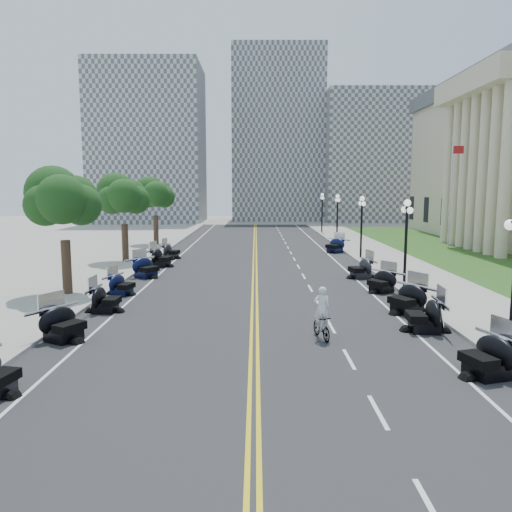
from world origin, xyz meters
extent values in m
plane|color=gray|center=(0.00, 0.00, 0.00)|extent=(160.00, 160.00, 0.00)
cube|color=#333335|center=(0.00, 10.00, 0.00)|extent=(16.00, 90.00, 0.01)
cube|color=yellow|center=(-0.12, 10.00, 0.01)|extent=(0.12, 90.00, 0.00)
cube|color=yellow|center=(0.12, 10.00, 0.01)|extent=(0.12, 90.00, 0.00)
cube|color=white|center=(6.40, 10.00, 0.01)|extent=(0.12, 90.00, 0.00)
cube|color=white|center=(-6.40, 10.00, 0.01)|extent=(0.12, 90.00, 0.00)
cube|color=white|center=(3.20, -16.00, 0.01)|extent=(0.12, 2.00, 0.00)
cube|color=white|center=(3.20, -12.00, 0.01)|extent=(0.12, 2.00, 0.00)
cube|color=white|center=(3.20, -8.00, 0.01)|extent=(0.12, 2.00, 0.00)
cube|color=white|center=(3.20, -4.00, 0.01)|extent=(0.12, 2.00, 0.00)
cube|color=white|center=(3.20, 0.00, 0.01)|extent=(0.12, 2.00, 0.00)
cube|color=white|center=(3.20, 4.00, 0.01)|extent=(0.12, 2.00, 0.00)
cube|color=white|center=(3.20, 8.00, 0.01)|extent=(0.12, 2.00, 0.00)
cube|color=white|center=(3.20, 12.00, 0.01)|extent=(0.12, 2.00, 0.00)
cube|color=white|center=(3.20, 16.00, 0.01)|extent=(0.12, 2.00, 0.00)
cube|color=white|center=(3.20, 20.00, 0.01)|extent=(0.12, 2.00, 0.00)
cube|color=white|center=(3.20, 24.00, 0.01)|extent=(0.12, 2.00, 0.00)
cube|color=white|center=(3.20, 28.00, 0.01)|extent=(0.12, 2.00, 0.00)
cube|color=white|center=(3.20, 32.00, 0.01)|extent=(0.12, 2.00, 0.00)
cube|color=white|center=(3.20, 36.00, 0.01)|extent=(0.12, 2.00, 0.00)
cube|color=white|center=(3.20, 40.00, 0.01)|extent=(0.12, 2.00, 0.00)
cube|color=white|center=(3.20, 44.00, 0.01)|extent=(0.12, 2.00, 0.00)
cube|color=white|center=(3.20, 48.00, 0.01)|extent=(0.12, 2.00, 0.00)
cube|color=white|center=(3.20, 52.00, 0.01)|extent=(0.12, 2.00, 0.00)
cube|color=#9E9991|center=(10.50, 10.00, 0.07)|extent=(5.00, 90.00, 0.15)
cube|color=#9E9991|center=(-10.50, 10.00, 0.07)|extent=(5.00, 90.00, 0.15)
cube|color=#356023|center=(17.50, 18.00, 0.05)|extent=(9.00, 60.00, 0.10)
cube|color=gray|center=(-18.00, 62.00, 13.00)|extent=(18.00, 14.00, 26.00)
cube|color=gray|center=(4.00, 68.00, 15.00)|extent=(16.00, 12.00, 30.00)
cube|color=gray|center=(22.00, 65.00, 11.00)|extent=(20.00, 14.00, 22.00)
imported|color=#A51414|center=(2.56, -5.74, 0.48)|extent=(0.84, 1.65, 0.95)
imported|color=silver|center=(2.56, -5.74, 1.80)|extent=(0.62, 0.41, 1.70)
camera|label=1|loc=(0.05, -24.17, 5.71)|focal=35.00mm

